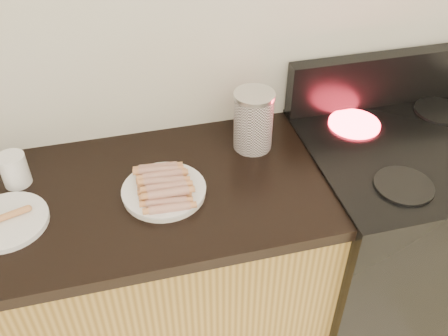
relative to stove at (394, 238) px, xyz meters
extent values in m
cube|color=silver|center=(-0.78, 0.32, 0.84)|extent=(4.00, 0.04, 2.60)
cube|color=black|center=(0.00, 0.00, -0.01)|extent=(0.76, 0.65, 0.90)
cube|color=black|center=(0.00, 0.00, 0.45)|extent=(0.76, 0.65, 0.01)
cube|color=black|center=(0.00, 0.28, 0.55)|extent=(0.76, 0.06, 0.20)
cylinder|color=black|center=(-0.17, -0.17, 0.46)|extent=(0.18, 0.18, 0.01)
cylinder|color=#FF1E2D|center=(-0.17, 0.17, 0.46)|extent=(0.18, 0.18, 0.01)
cylinder|color=black|center=(0.17, 0.17, 0.46)|extent=(0.18, 0.18, 0.01)
cylinder|color=silver|center=(-0.88, -0.01, 0.45)|extent=(0.27, 0.27, 0.02)
cylinder|color=silver|center=(-1.33, -0.03, 0.45)|extent=(0.26, 0.26, 0.02)
cylinder|color=maroon|center=(-0.88, -0.11, 0.47)|extent=(0.12, 0.04, 0.03)
cylinder|color=maroon|center=(-0.88, -0.08, 0.47)|extent=(0.12, 0.04, 0.03)
cylinder|color=maroon|center=(-0.88, -0.05, 0.47)|extent=(0.12, 0.04, 0.03)
cylinder|color=maroon|center=(-0.88, -0.02, 0.47)|extent=(0.12, 0.04, 0.03)
cylinder|color=maroon|center=(-0.88, 0.00, 0.47)|extent=(0.12, 0.04, 0.03)
cylinder|color=maroon|center=(-0.88, 0.03, 0.47)|extent=(0.12, 0.04, 0.03)
cylinder|color=maroon|center=(-0.88, 0.06, 0.47)|extent=(0.12, 0.04, 0.03)
cylinder|color=maroon|center=(-0.88, 0.08, 0.47)|extent=(0.12, 0.04, 0.03)
cylinder|color=maroon|center=(-0.88, -0.07, 0.49)|extent=(0.12, 0.04, 0.03)
cylinder|color=maroon|center=(-0.88, -0.04, 0.49)|extent=(0.12, 0.04, 0.03)
cylinder|color=maroon|center=(-0.88, -0.01, 0.49)|extent=(0.12, 0.04, 0.03)
cylinder|color=maroon|center=(-0.88, 0.02, 0.49)|extent=(0.12, 0.04, 0.03)
cylinder|color=maroon|center=(-0.88, 0.04, 0.49)|extent=(0.12, 0.04, 0.03)
cylinder|color=#DE784F|center=(-1.33, -0.03, 0.47)|extent=(0.13, 0.06, 0.02)
cylinder|color=silver|center=(-0.55, 0.15, 0.54)|extent=(0.13, 0.13, 0.19)
cylinder|color=silver|center=(-0.55, 0.15, 0.64)|extent=(0.13, 0.13, 0.01)
cylinder|color=silver|center=(-1.31, 0.15, 0.50)|extent=(0.10, 0.10, 0.10)
camera|label=1|loc=(-0.97, -1.13, 1.46)|focal=40.00mm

